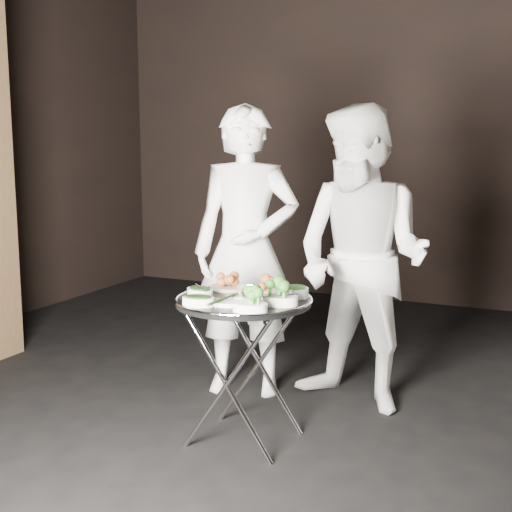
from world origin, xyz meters
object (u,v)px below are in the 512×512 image
at_px(tray_stand, 244,364).
at_px(waiter_left, 246,251).
at_px(serving_tray, 243,301).
at_px(waiter_right, 362,259).

height_order(tray_stand, waiter_left, waiter_left).
distance_m(serving_tray, waiter_left, 0.76).
height_order(waiter_left, waiter_right, waiter_left).
bearing_deg(waiter_right, waiter_left, -161.61).
bearing_deg(serving_tray, waiter_right, 61.21).
xyz_separation_m(waiter_left, waiter_right, (0.71, 0.04, -0.01)).
bearing_deg(waiter_left, tray_stand, -81.05).
bearing_deg(tray_stand, serving_tray, 90.00).
relative_size(serving_tray, waiter_left, 0.40).
bearing_deg(waiter_left, serving_tray, -81.05).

